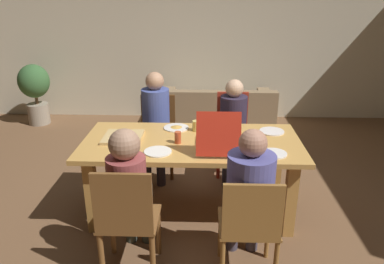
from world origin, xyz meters
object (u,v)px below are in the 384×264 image
Objects in this scene: pizza_box_0 at (218,141)px; pizza_box_1 at (123,137)px; chair_1 at (158,130)px; chair_2 at (232,130)px; couch at (216,114)px; plate_1 at (158,152)px; dining_table at (192,152)px; plate_2 at (274,153)px; person_0 at (129,186)px; person_2 at (234,122)px; drinking_glass_0 at (238,129)px; person_3 at (249,190)px; drinking_glass_2 at (178,138)px; potted_plant at (35,89)px; drinking_glass_1 at (196,126)px; chair_0 at (127,219)px; plate_3 at (272,131)px; plate_0 at (176,127)px; chair_3 at (250,224)px; person_1 at (155,118)px.

pizza_box_0 reaches higher than pizza_box_1.
chair_2 is (0.90, 0.01, 0.01)m from chair_1.
couch is at bearing 88.43° from pizza_box_0.
chair_2 is 3.98× the size of plate_1.
chair_1 reaches higher than plate_1.
plate_2 is (0.72, -0.28, 0.12)m from dining_table.
person_2 is (0.90, 1.57, -0.02)m from person_0.
drinking_glass_0 is at bearing 55.32° from pizza_box_0.
drinking_glass_2 is at bearing 128.01° from person_3.
person_0 is 1.20× the size of potted_plant.
drinking_glass_1 is (0.69, 0.23, 0.04)m from pizza_box_1.
chair_0 is at bearing -90.00° from chair_1.
plate_3 is (0.79, 0.25, 0.12)m from dining_table.
chair_0 is at bearing -151.66° from plate_2.
plate_0 is 0.22m from drinking_glass_1.
chair_2 is 8.95× the size of drinking_glass_0.
potted_plant is at bearing 129.77° from plate_1.
drinking_glass_1 is (-0.75, 0.01, 0.05)m from plate_3.
drinking_glass_2 is at bearing 69.15° from chair_0.
dining_table is 0.84m from plate_3.
pizza_box_1 is 1.47× the size of plate_3.
person_0 is at bearing -115.51° from drinking_glass_1.
chair_1 is 8.52× the size of drinking_glass_0.
pizza_box_1 is at bearing 142.93° from person_3.
potted_plant reaches higher than plate_0.
chair_0 reaches higher than plate_0.
person_3 reaches higher than drinking_glass_0.
dining_table is at bearing -162.31° from plate_3.
plate_3 is 2.22× the size of drinking_glass_2.
potted_plant reaches higher than plate_1.
pizza_box_0 reaches higher than potted_plant.
chair_2 reaches higher than plate_1.
chair_1 is 0.90m from chair_2.
couch is (-0.41, 2.63, -0.51)m from plate_2.
chair_2 is 3.48m from potted_plant.
plate_1 is at bearing 75.67° from chair_0.
drinking_glass_1 is at bearing 59.07° from plate_1.
couch is at bearing 77.31° from plate_1.
drinking_glass_0 reaches higher than plate_3.
person_0 is at bearing -117.65° from chair_2.
dining_table is at bearing 115.60° from chair_3.
person_3 is (-0.00, -1.62, 0.03)m from person_2.
plate_2 is at bearing -46.69° from chair_1.
pizza_box_1 is at bearing -112.56° from couch.
pizza_box_1 is (-0.21, -0.77, 0.06)m from person_1.
couch is at bearing 76.36° from person_0.
plate_1 is at bearing -82.54° from chair_1.
pizza_box_1 is 0.21× the size of couch.
drinking_glass_2 is (0.32, -1.02, 0.32)m from chair_1.
pizza_box_0 is (0.24, -0.13, 0.17)m from dining_table.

